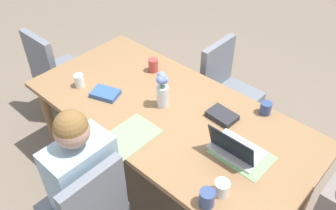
{
  "coord_description": "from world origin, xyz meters",
  "views": [
    {
      "loc": [
        1.26,
        -1.39,
        2.39
      ],
      "look_at": [
        0.0,
        0.0,
        0.8
      ],
      "focal_mm": 37.29,
      "sensor_mm": 36.0,
      "label": 1
    }
  ],
  "objects_px": {
    "laptop_head_right_left_near": "(235,149)",
    "chair_near_left_mid": "(87,207)",
    "person_near_left_mid": "(87,191)",
    "flower_vase": "(162,88)",
    "coffee_mug_centre_left": "(207,198)",
    "book_blue_cover": "(222,116)",
    "coffee_mug_centre_right": "(153,65)",
    "coffee_mug_far_left": "(79,81)",
    "coffee_mug_near_right": "(222,188)",
    "dining_table": "(168,118)",
    "book_red_cover": "(105,93)",
    "chair_far_right_near": "(226,86)",
    "chair_head_left_left_far": "(55,69)",
    "coffee_mug_near_left": "(266,108)"
  },
  "relations": [
    {
      "from": "laptop_head_right_left_near",
      "to": "chair_near_left_mid",
      "type": "bearing_deg",
      "value": -124.55
    },
    {
      "from": "person_near_left_mid",
      "to": "laptop_head_right_left_near",
      "type": "height_order",
      "value": "person_near_left_mid"
    },
    {
      "from": "flower_vase",
      "to": "coffee_mug_centre_left",
      "type": "distance_m",
      "value": 0.88
    },
    {
      "from": "flower_vase",
      "to": "book_blue_cover",
      "type": "relative_size",
      "value": 1.42
    },
    {
      "from": "coffee_mug_centre_right",
      "to": "coffee_mug_far_left",
      "type": "height_order",
      "value": "coffee_mug_centre_right"
    },
    {
      "from": "coffee_mug_centre_right",
      "to": "laptop_head_right_left_near",
      "type": "bearing_deg",
      "value": -17.44
    },
    {
      "from": "person_near_left_mid",
      "to": "chair_near_left_mid",
      "type": "bearing_deg",
      "value": -38.76
    },
    {
      "from": "coffee_mug_centre_right",
      "to": "coffee_mug_near_right",
      "type": "bearing_deg",
      "value": -28.61
    },
    {
      "from": "laptop_head_right_left_near",
      "to": "coffee_mug_near_right",
      "type": "bearing_deg",
      "value": -69.22
    },
    {
      "from": "dining_table",
      "to": "coffee_mug_far_left",
      "type": "height_order",
      "value": "coffee_mug_far_left"
    },
    {
      "from": "laptop_head_right_left_near",
      "to": "book_red_cover",
      "type": "xyz_separation_m",
      "value": [
        -1.05,
        -0.16,
        -0.03
      ]
    },
    {
      "from": "chair_near_left_mid",
      "to": "coffee_mug_near_right",
      "type": "xyz_separation_m",
      "value": [
        0.65,
        0.48,
        0.3
      ]
    },
    {
      "from": "coffee_mug_centre_right",
      "to": "coffee_mug_centre_left",
      "type": "bearing_deg",
      "value": -33.3
    },
    {
      "from": "coffee_mug_near_right",
      "to": "coffee_mug_centre_left",
      "type": "bearing_deg",
      "value": -98.88
    },
    {
      "from": "chair_far_right_near",
      "to": "book_blue_cover",
      "type": "distance_m",
      "value": 0.76
    },
    {
      "from": "chair_head_left_left_far",
      "to": "book_red_cover",
      "type": "relative_size",
      "value": 4.5
    },
    {
      "from": "chair_near_left_mid",
      "to": "flower_vase",
      "type": "distance_m",
      "value": 0.92
    },
    {
      "from": "chair_far_right_near",
      "to": "flower_vase",
      "type": "bearing_deg",
      "value": -92.83
    },
    {
      "from": "person_near_left_mid",
      "to": "coffee_mug_centre_right",
      "type": "distance_m",
      "value": 1.14
    },
    {
      "from": "dining_table",
      "to": "book_blue_cover",
      "type": "relative_size",
      "value": 10.68
    },
    {
      "from": "chair_far_right_near",
      "to": "coffee_mug_centre_right",
      "type": "xyz_separation_m",
      "value": [
        -0.39,
        -0.52,
        0.3
      ]
    },
    {
      "from": "chair_head_left_left_far",
      "to": "flower_vase",
      "type": "relative_size",
      "value": 3.16
    },
    {
      "from": "chair_head_left_left_far",
      "to": "person_near_left_mid",
      "type": "bearing_deg",
      "value": -26.17
    },
    {
      "from": "person_near_left_mid",
      "to": "coffee_mug_centre_left",
      "type": "xyz_separation_m",
      "value": [
        0.7,
        0.31,
        0.28
      ]
    },
    {
      "from": "chair_far_right_near",
      "to": "coffee_mug_centre_left",
      "type": "height_order",
      "value": "chair_far_right_near"
    },
    {
      "from": "coffee_mug_near_right",
      "to": "book_red_cover",
      "type": "xyz_separation_m",
      "value": [
        -1.16,
        0.13,
        -0.03
      ]
    },
    {
      "from": "laptop_head_right_left_near",
      "to": "book_red_cover",
      "type": "relative_size",
      "value": 1.6
    },
    {
      "from": "dining_table",
      "to": "laptop_head_right_left_near",
      "type": "xyz_separation_m",
      "value": [
        0.58,
        -0.03,
        0.11
      ]
    },
    {
      "from": "book_red_cover",
      "to": "flower_vase",
      "type": "bearing_deg",
      "value": 7.73
    },
    {
      "from": "dining_table",
      "to": "flower_vase",
      "type": "height_order",
      "value": "flower_vase"
    },
    {
      "from": "dining_table",
      "to": "chair_near_left_mid",
      "type": "bearing_deg",
      "value": -86.48
    },
    {
      "from": "chair_head_left_left_far",
      "to": "flower_vase",
      "type": "bearing_deg",
      "value": 3.69
    },
    {
      "from": "coffee_mug_near_right",
      "to": "coffee_mug_far_left",
      "type": "height_order",
      "value": "coffee_mug_far_left"
    },
    {
      "from": "chair_near_left_mid",
      "to": "book_blue_cover",
      "type": "bearing_deg",
      "value": 74.17
    },
    {
      "from": "dining_table",
      "to": "book_red_cover",
      "type": "height_order",
      "value": "book_red_cover"
    },
    {
      "from": "chair_head_left_left_far",
      "to": "chair_far_right_near",
      "type": "bearing_deg",
      "value": 32.53
    },
    {
      "from": "dining_table",
      "to": "laptop_head_right_left_near",
      "type": "relative_size",
      "value": 6.67
    },
    {
      "from": "flower_vase",
      "to": "laptop_head_right_left_near",
      "type": "distance_m",
      "value": 0.66
    },
    {
      "from": "dining_table",
      "to": "chair_far_right_near",
      "type": "height_order",
      "value": "chair_far_right_near"
    },
    {
      "from": "coffee_mug_centre_left",
      "to": "flower_vase",
      "type": "bearing_deg",
      "value": 148.74
    },
    {
      "from": "dining_table",
      "to": "chair_head_left_left_far",
      "type": "bearing_deg",
      "value": -177.19
    },
    {
      "from": "coffee_mug_centre_right",
      "to": "dining_table",
      "type": "bearing_deg",
      "value": -34.14
    },
    {
      "from": "dining_table",
      "to": "coffee_mug_centre_left",
      "type": "relative_size",
      "value": 20.39
    },
    {
      "from": "coffee_mug_near_left",
      "to": "coffee_mug_far_left",
      "type": "distance_m",
      "value": 1.41
    },
    {
      "from": "person_near_left_mid",
      "to": "flower_vase",
      "type": "distance_m",
      "value": 0.85
    },
    {
      "from": "book_blue_cover",
      "to": "chair_head_left_left_far",
      "type": "bearing_deg",
      "value": -167.85
    },
    {
      "from": "chair_head_left_left_far",
      "to": "coffee_mug_centre_right",
      "type": "relative_size",
      "value": 8.27
    },
    {
      "from": "dining_table",
      "to": "coffee_mug_centre_right",
      "type": "height_order",
      "value": "coffee_mug_centre_right"
    },
    {
      "from": "coffee_mug_centre_left",
      "to": "coffee_mug_far_left",
      "type": "relative_size",
      "value": 1.02
    },
    {
      "from": "chair_far_right_near",
      "to": "person_near_left_mid",
      "type": "bearing_deg",
      "value": -89.84
    }
  ]
}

